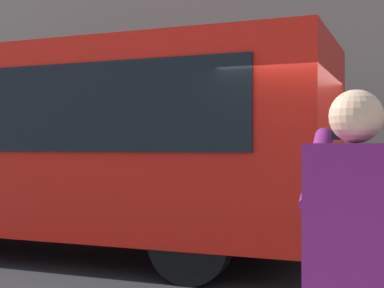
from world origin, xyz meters
TOP-DOWN VIEW (x-y plane):
  - ground_plane at (0.00, 0.00)m, footprint 60.00×60.00m
  - red_bus at (4.65, -0.26)m, footprint 9.05×2.54m
  - pedestrian_photographer at (-0.58, 4.51)m, footprint 0.53×0.52m

SIDE VIEW (x-z plane):
  - ground_plane at x=0.00m, z-range 0.00..0.00m
  - pedestrian_photographer at x=-0.58m, z-range 0.29..1.99m
  - red_bus at x=4.65m, z-range 0.14..3.22m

